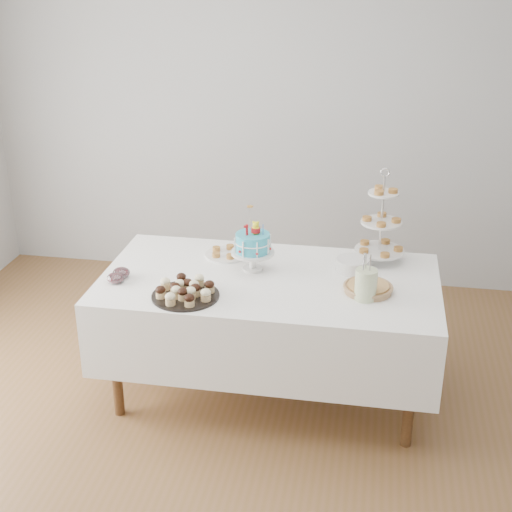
% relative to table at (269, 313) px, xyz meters
% --- Properties ---
extents(floor, '(5.00, 5.00, 0.00)m').
position_rel_table_xyz_m(floor, '(0.00, -0.30, -0.54)').
color(floor, brown).
rests_on(floor, ground).
extents(walls, '(5.04, 4.04, 2.70)m').
position_rel_table_xyz_m(walls, '(0.00, -0.30, 0.81)').
color(walls, '#ADB0B3').
rests_on(walls, floor).
extents(table, '(1.92, 1.02, 0.77)m').
position_rel_table_xyz_m(table, '(0.00, 0.00, 0.00)').
color(table, white).
rests_on(table, floor).
extents(birthday_cake, '(0.25, 0.25, 0.39)m').
position_rel_table_xyz_m(birthday_cake, '(-0.11, 0.09, 0.33)').
color(birthday_cake, white).
rests_on(birthday_cake, table).
extents(cupcake_tray, '(0.37, 0.37, 0.08)m').
position_rel_table_xyz_m(cupcake_tray, '(-0.41, -0.31, 0.27)').
color(cupcake_tray, black).
rests_on(cupcake_tray, table).
extents(pie, '(0.27, 0.27, 0.04)m').
position_rel_table_xyz_m(pie, '(0.56, -0.08, 0.25)').
color(pie, '#A27B58').
rests_on(pie, table).
extents(tiered_stand, '(0.30, 0.30, 0.58)m').
position_rel_table_xyz_m(tiered_stand, '(0.61, 0.36, 0.47)').
color(tiered_stand, silver).
rests_on(tiered_stand, table).
extents(plate_stack, '(0.19, 0.19, 0.07)m').
position_rel_table_xyz_m(plate_stack, '(0.46, 0.18, 0.26)').
color(plate_stack, white).
rests_on(plate_stack, table).
extents(pastry_plate, '(0.26, 0.26, 0.04)m').
position_rel_table_xyz_m(pastry_plate, '(-0.31, 0.27, 0.24)').
color(pastry_plate, white).
rests_on(pastry_plate, table).
extents(jam_bowl_a, '(0.10, 0.10, 0.06)m').
position_rel_table_xyz_m(jam_bowl_a, '(-0.84, -0.21, 0.26)').
color(jam_bowl_a, silver).
rests_on(jam_bowl_a, table).
extents(jam_bowl_b, '(0.10, 0.10, 0.06)m').
position_rel_table_xyz_m(jam_bowl_b, '(-0.83, -0.14, 0.26)').
color(jam_bowl_b, silver).
rests_on(jam_bowl_b, table).
extents(utensil_pitcher, '(0.12, 0.12, 0.26)m').
position_rel_table_xyz_m(utensil_pitcher, '(0.55, -0.17, 0.32)').
color(utensil_pitcher, white).
rests_on(utensil_pitcher, table).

